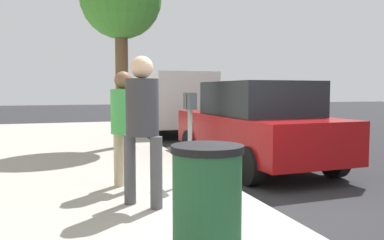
{
  "coord_description": "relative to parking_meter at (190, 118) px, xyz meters",
  "views": [
    {
      "loc": [
        -4.35,
        2.43,
        1.6
      ],
      "look_at": [
        1.22,
        0.6,
        1.15
      ],
      "focal_mm": 36.95,
      "sensor_mm": 36.0,
      "label": 1
    }
  ],
  "objects": [
    {
      "name": "ground_plane",
      "position": [
        -1.45,
        -0.55,
        -1.17
      ],
      "size": [
        80.0,
        80.0,
        0.0
      ],
      "primitive_type": "plane",
      "color": "#232326",
      "rests_on": "ground"
    },
    {
      "name": "sidewalk_slab",
      "position": [
        -1.45,
        2.45,
        -1.09
      ],
      "size": [
        28.0,
        6.0,
        0.15
      ],
      "primitive_type": "cube",
      "color": "gray",
      "rests_on": "ground_plane"
    },
    {
      "name": "parking_meter",
      "position": [
        0.0,
        0.0,
        0.0
      ],
      "size": [
        0.36,
        0.12,
        1.41
      ],
      "color": "gray",
      "rests_on": "sidewalk_slab"
    },
    {
      "name": "pedestrian_at_meter",
      "position": [
        -0.04,
        1.03,
        -0.01
      ],
      "size": [
        0.51,
        0.37,
        1.72
      ],
      "rotation": [
        0.0,
        0.0,
        -1.27
      ],
      "color": "tan",
      "rests_on": "sidewalk_slab"
    },
    {
      "name": "pedestrian_bystander",
      "position": [
        -1.0,
        0.94,
        0.1
      ],
      "size": [
        0.45,
        0.42,
        1.87
      ],
      "rotation": [
        0.0,
        0.0,
        -0.83
      ],
      "color": "#47474C",
      "rests_on": "sidewalk_slab"
    },
    {
      "name": "parked_sedan_near",
      "position": [
        1.51,
        -1.91,
        -0.27
      ],
      "size": [
        4.47,
        2.11,
        1.77
      ],
      "color": "maroon",
      "rests_on": "ground_plane"
    },
    {
      "name": "parked_van_far",
      "position": [
        8.35,
        -1.9,
        0.09
      ],
      "size": [
        5.22,
        2.17,
        2.18
      ],
      "color": "silver",
      "rests_on": "ground_plane"
    },
    {
      "name": "street_tree",
      "position": [
        4.28,
        0.43,
        2.65
      ],
      "size": [
        2.04,
        2.04,
        4.76
      ],
      "color": "brown",
      "rests_on": "sidewalk_slab"
    },
    {
      "name": "trash_bin",
      "position": [
        -2.86,
        0.78,
        -0.51
      ],
      "size": [
        0.59,
        0.59,
        1.01
      ],
      "color": "#1E4C2D",
      "rests_on": "sidewalk_slab"
    }
  ]
}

